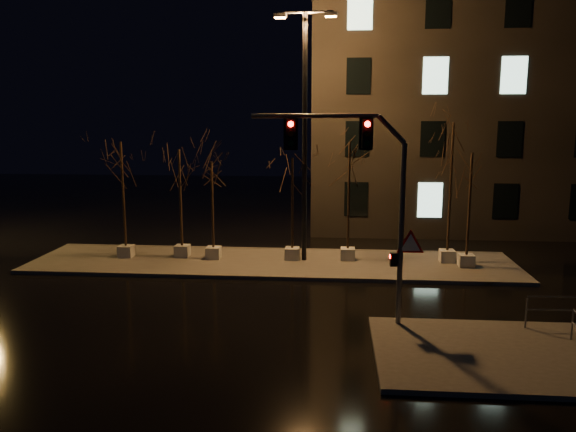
{
  "coord_description": "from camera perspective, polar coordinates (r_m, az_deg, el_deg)",
  "views": [
    {
      "loc": [
        2.82,
        -18.79,
        6.63
      ],
      "look_at": [
        0.99,
        2.92,
        2.8
      ],
      "focal_mm": 35.0,
      "sensor_mm": 36.0,
      "label": 1
    }
  ],
  "objects": [
    {
      "name": "tree_5",
      "position": [
        25.9,
        16.33,
        6.05
      ],
      "size": [
        1.8,
        1.8,
        6.44
      ],
      "color": "#AEAEA2",
      "rests_on": "median"
    },
    {
      "name": "tree_0",
      "position": [
        26.93,
        -16.52,
        4.71
      ],
      "size": [
        1.8,
        1.8,
        5.54
      ],
      "color": "#AEAEA2",
      "rests_on": "median"
    },
    {
      "name": "building",
      "position": [
        38.46,
        22.09,
        10.55
      ],
      "size": [
        25.0,
        12.0,
        15.0
      ],
      "primitive_type": "cube",
      "color": "black",
      "rests_on": "ground"
    },
    {
      "name": "tree_1",
      "position": [
        26.38,
        -10.94,
        4.25
      ],
      "size": [
        1.8,
        1.8,
        5.18
      ],
      "color": "#AEAEA2",
      "rests_on": "median"
    },
    {
      "name": "guard_rail_a",
      "position": [
        19.6,
        26.34,
        -8.32
      ],
      "size": [
        2.4,
        0.15,
        1.04
      ],
      "rotation": [
        0.0,
        0.0,
        0.04
      ],
      "color": "#5A5D62",
      "rests_on": "sidewalk_corner"
    },
    {
      "name": "traffic_signal_mast",
      "position": [
        17.35,
        8.12,
        2.76
      ],
      "size": [
        5.39,
        0.57,
        6.59
      ],
      "rotation": [
        0.0,
        0.0,
        0.09
      ],
      "color": "#5A5D62",
      "rests_on": "sidewalk_corner"
    },
    {
      "name": "sidewalk_corner",
      "position": [
        17.28,
        20.68,
        -12.99
      ],
      "size": [
        7.0,
        5.0,
        0.15
      ],
      "primitive_type": "cube",
      "color": "#43413C",
      "rests_on": "ground"
    },
    {
      "name": "streetlight_main",
      "position": [
        25.18,
        1.71,
        9.65
      ],
      "size": [
        2.75,
        0.46,
        10.99
      ],
      "rotation": [
        0.0,
        0.0,
        -0.06
      ],
      "color": "black",
      "rests_on": "median"
    },
    {
      "name": "tree_6",
      "position": [
        25.36,
        18.08,
        3.64
      ],
      "size": [
        1.8,
        1.8,
        5.14
      ],
      "color": "#AEAEA2",
      "rests_on": "median"
    },
    {
      "name": "median",
      "position": [
        25.8,
        -1.63,
        -4.75
      ],
      "size": [
        22.0,
        5.0,
        0.15
      ],
      "primitive_type": "cube",
      "color": "#43413C",
      "rests_on": "ground"
    },
    {
      "name": "ground",
      "position": [
        20.13,
        -3.56,
        -9.29
      ],
      "size": [
        90.0,
        90.0,
        0.0
      ],
      "primitive_type": "plane",
      "color": "black",
      "rests_on": "ground"
    },
    {
      "name": "tree_4",
      "position": [
        25.43,
        6.24,
        4.79
      ],
      "size": [
        1.8,
        1.8,
        5.55
      ],
      "color": "#AEAEA2",
      "rests_on": "median"
    },
    {
      "name": "tree_3",
      "position": [
        25.41,
        0.44,
        3.6
      ],
      "size": [
        1.8,
        1.8,
        4.82
      ],
      "color": "#AEAEA2",
      "rests_on": "median"
    },
    {
      "name": "tree_2",
      "position": [
        25.82,
        -7.74,
        3.31
      ],
      "size": [
        1.8,
        1.8,
        4.64
      ],
      "color": "#AEAEA2",
      "rests_on": "median"
    }
  ]
}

